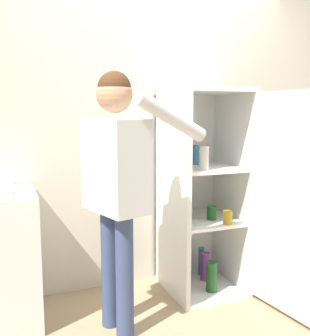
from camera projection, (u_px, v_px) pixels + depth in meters
The scene contains 4 objects.
ground_plane at pixel (199, 335), 2.58m from camera, with size 12.00×12.00×0.00m, color tan.
wall_back at pixel (146, 133), 3.30m from camera, with size 7.00×0.06×2.55m.
refrigerator at pixel (216, 196), 3.11m from camera, with size 0.69×1.21×1.63m.
person at pixel (117, 172), 2.49m from camera, with size 0.76×0.58×1.70m.
Camera 1 is at (-1.15, -2.12, 1.45)m, focal length 42.00 mm.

